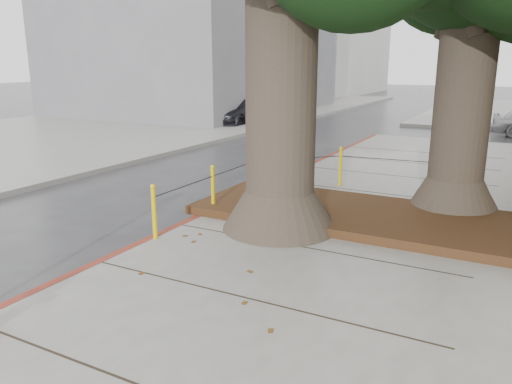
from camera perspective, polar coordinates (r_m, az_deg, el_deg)
ground at (r=6.74m, az=-5.13°, el=-12.16°), size 140.00×140.00×0.00m
sidewalk_opposite at (r=23.12m, az=-20.94°, el=6.25°), size 14.00×60.00×0.15m
curb_red at (r=9.67m, az=-6.98°, el=-3.30°), size 0.14×26.00×0.16m
planter_bed at (r=9.65m, az=12.25°, el=-2.62°), size 6.40×2.60×0.16m
building_far_grey at (r=32.79m, az=-6.39°, el=19.65°), size 12.00×16.00×12.00m
building_far_white at (r=54.17m, az=6.34°, el=19.17°), size 12.00×18.00×15.00m
bollard_ring at (r=10.55m, az=3.87°, el=1.59°), size 3.79×5.39×0.95m
car_dark at (r=25.57m, az=-1.98°, el=9.24°), size 2.05×4.68×1.34m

